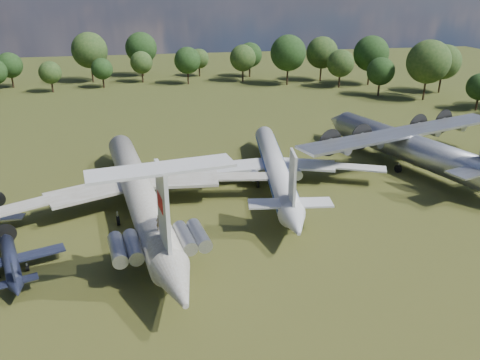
{
  "coord_description": "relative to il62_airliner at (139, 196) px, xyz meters",
  "views": [
    {
      "loc": [
        0.27,
        -57.5,
        27.41
      ],
      "look_at": [
        10.23,
        -4.97,
        5.0
      ],
      "focal_mm": 35.0,
      "sensor_mm": 36.0,
      "label": 1
    }
  ],
  "objects": [
    {
      "name": "ground",
      "position": [
        2.31,
        2.08,
        -2.56
      ],
      "size": [
        300.0,
        300.0,
        0.0
      ],
      "primitive_type": "plane",
      "color": "#253913",
      "rests_on": "ground"
    },
    {
      "name": "il62_airliner",
      "position": [
        0.0,
        0.0,
        0.0
      ],
      "size": [
        48.08,
        58.06,
        5.13
      ],
      "primitive_type": null,
      "rotation": [
        0.0,
        0.0,
        0.16
      ],
      "color": "#BCBBB7",
      "rests_on": "ground"
    },
    {
      "name": "tu104_jet",
      "position": [
        19.5,
        6.25,
        -0.39
      ],
      "size": [
        38.05,
        47.36,
        4.34
      ],
      "primitive_type": null,
      "rotation": [
        0.0,
        0.0,
        -0.13
      ],
      "color": "silver",
      "rests_on": "ground"
    },
    {
      "name": "an12_transport",
      "position": [
        42.09,
        9.17,
        0.31
      ],
      "size": [
        50.49,
        53.47,
        5.75
      ],
      "primitive_type": null,
      "rotation": [
        0.0,
        0.0,
        0.31
      ],
      "color": "#919398",
      "rests_on": "ground"
    },
    {
      "name": "small_prop_west",
      "position": [
        -12.81,
        -11.14,
        -1.5
      ],
      "size": [
        14.82,
        17.23,
        2.13
      ],
      "primitive_type": null,
      "rotation": [
        0.0,
        0.0,
        0.33
      ],
      "color": "black",
      "rests_on": "ground"
    },
    {
      "name": "person_on_il62",
      "position": [
        2.3,
        -14.17,
        3.38
      ],
      "size": [
        0.71,
        0.63,
        1.64
      ],
      "primitive_type": "imported",
      "rotation": [
        0.0,
        0.0,
        3.64
      ],
      "color": "olive",
      "rests_on": "il62_airliner"
    }
  ]
}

